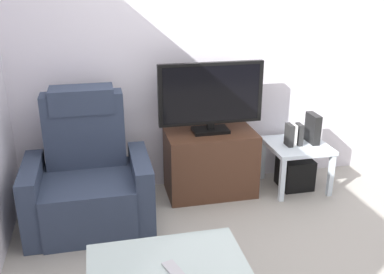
# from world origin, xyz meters

# --- Properties ---
(ground_plane) EXTENTS (6.40, 6.40, 0.00)m
(ground_plane) POSITION_xyz_m (0.00, 0.00, 0.00)
(ground_plane) COLOR #9E998E
(wall_back) EXTENTS (6.40, 0.06, 2.60)m
(wall_back) POSITION_xyz_m (0.00, 1.13, 1.30)
(wall_back) COLOR silver
(wall_back) RESTS_ON ground
(tv_stand) EXTENTS (0.80, 0.46, 0.60)m
(tv_stand) POSITION_xyz_m (-0.14, 0.84, 0.30)
(tv_stand) COLOR #4C2D1E
(tv_stand) RESTS_ON ground
(television) EXTENTS (0.93, 0.20, 0.63)m
(television) POSITION_xyz_m (-0.14, 0.86, 0.93)
(television) COLOR black
(television) RESTS_ON tv_stand
(recliner_armchair) EXTENTS (0.98, 0.78, 1.08)m
(recliner_armchair) POSITION_xyz_m (-1.23, 0.58, 0.37)
(recliner_armchair) COLOR #2D384C
(recliner_armchair) RESTS_ON ground
(side_table) EXTENTS (0.54, 0.54, 0.44)m
(side_table) POSITION_xyz_m (0.68, 0.78, 0.37)
(side_table) COLOR silver
(side_table) RESTS_ON ground
(subwoofer_box) EXTENTS (0.29, 0.29, 0.29)m
(subwoofer_box) POSITION_xyz_m (0.68, 0.78, 0.15)
(subwoofer_box) COLOR black
(subwoofer_box) RESTS_ON ground
(book_leftmost) EXTENTS (0.05, 0.12, 0.21)m
(book_leftmost) POSITION_xyz_m (0.58, 0.76, 0.54)
(book_leftmost) COLOR #262626
(book_leftmost) RESTS_ON side_table
(book_middle) EXTENTS (0.03, 0.10, 0.20)m
(book_middle) POSITION_xyz_m (0.62, 0.76, 0.54)
(book_middle) COLOR white
(book_middle) RESTS_ON side_table
(book_rightmost) EXTENTS (0.04, 0.11, 0.20)m
(book_rightmost) POSITION_xyz_m (0.67, 0.76, 0.54)
(book_rightmost) COLOR #262626
(book_rightmost) RESTS_ON side_table
(game_console) EXTENTS (0.07, 0.20, 0.28)m
(game_console) POSITION_xyz_m (0.82, 0.79, 0.58)
(game_console) COLOR black
(game_console) RESTS_ON side_table
(coffee_table) EXTENTS (0.90, 0.60, 0.39)m
(coffee_table) POSITION_xyz_m (-0.79, -0.67, 0.37)
(coffee_table) COLOR #B2C6C1
(coffee_table) RESTS_ON ground
(cell_phone) EXTENTS (0.11, 0.16, 0.01)m
(cell_phone) POSITION_xyz_m (-0.77, -0.72, 0.40)
(cell_phone) COLOR #B7B7BC
(cell_phone) RESTS_ON coffee_table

